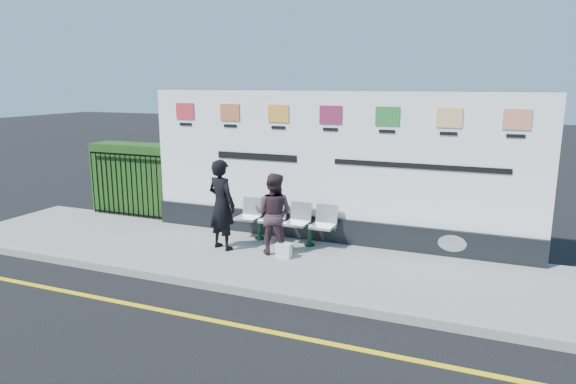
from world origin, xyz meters
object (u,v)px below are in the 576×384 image
(bench, at_px, (284,231))
(woman_left, at_px, (222,205))
(billboard, at_px, (331,178))
(woman_right, at_px, (273,214))

(bench, xyz_separation_m, woman_left, (-0.95, -0.82, 0.65))
(billboard, bearing_deg, woman_right, -122.15)
(bench, xyz_separation_m, woman_right, (0.08, -0.71, 0.55))
(woman_right, bearing_deg, billboard, -124.34)
(billboard, distance_m, woman_right, 1.48)
(billboard, relative_size, woman_right, 5.20)
(billboard, xyz_separation_m, bench, (-0.81, -0.46, -1.08))
(bench, bearing_deg, woman_right, -83.04)
(billboard, height_order, woman_right, billboard)
(bench, relative_size, woman_left, 1.19)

